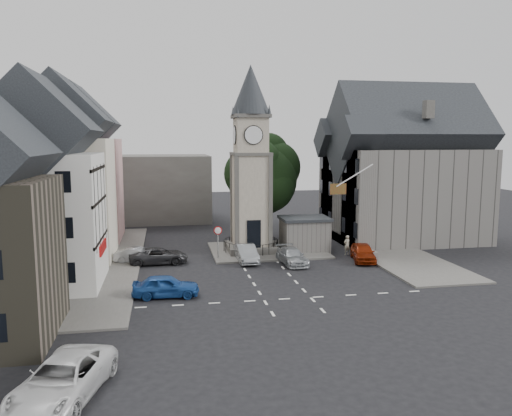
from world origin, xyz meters
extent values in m
plane|color=black|center=(0.00, 0.00, 0.00)|extent=(120.00, 120.00, 0.00)
cube|color=#595651|center=(-12.50, 6.00, 0.07)|extent=(6.00, 30.00, 0.14)
cube|color=#595651|center=(12.00, 8.00, 0.07)|extent=(6.00, 26.00, 0.14)
cube|color=#595651|center=(1.50, 8.00, 0.08)|extent=(10.00, 8.00, 0.16)
cube|color=silver|center=(0.00, -5.50, 0.01)|extent=(20.00, 8.00, 0.01)
cube|color=#4C4944|center=(0.00, 8.00, 0.35)|extent=(4.20, 4.20, 0.70)
torus|color=black|center=(0.00, 8.00, 1.08)|extent=(4.86, 4.86, 0.06)
cube|color=#A09481|center=(0.00, 8.00, 4.70)|extent=(3.00, 3.00, 8.00)
cube|color=black|center=(0.00, 6.55, 1.90)|extent=(1.20, 0.25, 2.40)
cube|color=#4C4944|center=(0.00, 8.00, 8.70)|extent=(3.30, 3.30, 0.25)
cube|color=#A09481|center=(0.00, 8.00, 10.30)|extent=(2.70, 2.70, 3.20)
cylinder|color=white|center=(0.00, 6.60, 10.30)|extent=(1.50, 0.12, 1.50)
cube|color=#4C4944|center=(0.00, 8.00, 11.90)|extent=(3.10, 3.10, 0.30)
cone|color=black|center=(0.00, 8.00, 14.15)|extent=(3.40, 3.40, 4.20)
cube|color=slate|center=(4.80, 7.50, 1.40)|extent=(4.00, 3.00, 2.80)
cube|color=black|center=(4.80, 7.50, 2.95)|extent=(4.30, 3.30, 0.25)
cylinder|color=black|center=(2.00, 13.00, 2.20)|extent=(0.70, 0.70, 4.40)
cylinder|color=black|center=(-3.20, 5.50, 1.25)|extent=(0.10, 0.10, 2.50)
cone|color=#A50C0C|center=(-3.20, 5.40, 2.50)|extent=(0.70, 0.06, 0.70)
cone|color=white|center=(-3.20, 5.38, 2.50)|extent=(0.54, 0.04, 0.54)
cube|color=tan|center=(-15.50, 16.00, 5.00)|extent=(7.50, 7.00, 10.00)
cube|color=#F3E2CB|center=(-15.50, 8.00, 5.00)|extent=(7.50, 7.00, 10.00)
cube|color=silver|center=(-15.50, 0.00, 4.50)|extent=(7.50, 7.00, 9.00)
cube|color=#4C4944|center=(-12.00, 28.00, 4.00)|extent=(20.00, 10.00, 8.00)
cube|color=slate|center=(16.00, 11.00, 4.50)|extent=(14.00, 10.00, 9.00)
cube|color=slate|center=(9.80, 7.50, 4.50)|extent=(1.60, 4.40, 9.00)
cube|color=slate|center=(9.80, 14.50, 4.50)|extent=(1.60, 4.40, 9.00)
cube|color=slate|center=(9.20, 10.00, 0.45)|extent=(0.40, 16.00, 0.90)
cylinder|color=white|center=(8.00, 4.00, 7.00)|extent=(3.17, 0.10, 1.89)
plane|color=#B21414|center=(6.60, 4.00, 5.90)|extent=(1.40, 0.00, 1.40)
imported|color=#1B4794|center=(-7.50, -3.73, 0.71)|extent=(4.28, 1.92, 1.43)
imported|color=#919398|center=(-9.64, 5.56, 0.63)|extent=(4.04, 2.38, 1.26)
imported|color=#2B2B2D|center=(-8.03, 5.10, 0.65)|extent=(4.75, 2.30, 1.30)
imported|color=gray|center=(-1.00, 4.50, 0.70)|extent=(1.60, 4.30, 1.40)
imported|color=#A9AEB2|center=(2.50, 3.13, 0.63)|extent=(2.10, 4.46, 1.26)
imported|color=maroon|center=(8.50, 3.00, 0.72)|extent=(2.65, 4.53, 1.45)
imported|color=silver|center=(-11.44, -15.76, 0.78)|extent=(3.99, 6.10, 1.56)
imported|color=#A69F89|center=(8.00, 5.39, 0.85)|extent=(0.72, 0.59, 1.70)
camera|label=1|loc=(-7.40, -34.86, 9.90)|focal=35.00mm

